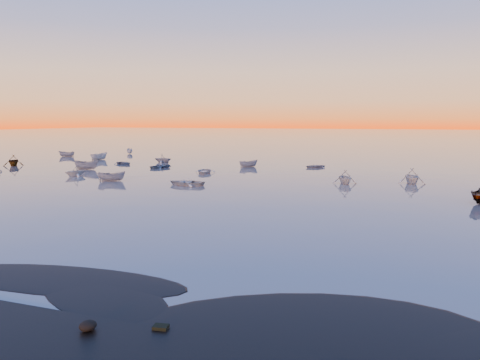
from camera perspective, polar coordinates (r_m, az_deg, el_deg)
The scene contains 6 objects.
ground at distance 118.80m, azimuth 12.67°, elevation 3.41°, with size 600.00×600.00×0.00m, color slate.
mud_lobes at distance 24.00m, azimuth -22.36°, elevation -12.05°, with size 140.00×6.00×0.07m, color black, non-canonical shape.
moored_fleet at distance 72.63m, azimuth 7.72°, elevation 1.14°, with size 124.00×58.00×1.20m, color beige, non-canonical shape.
boat_near_left at distance 68.53m, azimuth -4.38°, elevation 0.82°, with size 4.14×1.73×1.04m, color beige.
boat_near_center at distance 62.02m, azimuth -15.37°, elevation -0.11°, with size 3.53×1.50×1.22m, color slate.
boat_near_right at distance 58.68m, azimuth 12.67°, elevation -0.44°, with size 3.70×1.67×1.30m, color beige.
Camera 1 is at (15.60, -17.51, 7.75)m, focal length 35.00 mm.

